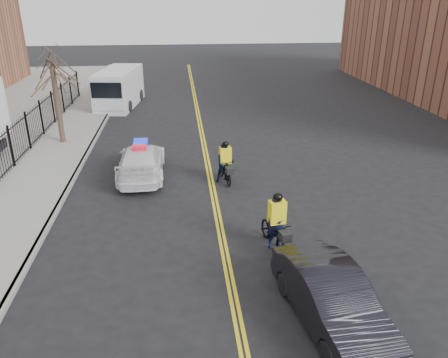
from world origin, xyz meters
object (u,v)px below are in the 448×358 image
dark_sedan (332,300)px  cyclist_far (225,166)px  cyclist_near (276,229)px  police_cruiser (141,161)px  cargo_van (119,89)px

dark_sedan → cyclist_far: bearing=91.4°
dark_sedan → cyclist_near: cyclist_near is taller
police_cruiser → dark_sedan: bearing=117.2°
police_cruiser → cyclist_near: size_ratio=2.34×
cyclist_far → police_cruiser: bearing=154.5°
cargo_van → dark_sedan: bearing=-63.6°
dark_sedan → cyclist_far: size_ratio=2.33×
cyclist_near → cargo_van: bearing=99.8°
police_cruiser → dark_sedan: police_cruiser is taller
dark_sedan → cargo_van: cargo_van is taller
cyclist_near → cyclist_far: 5.61m
cyclist_near → police_cruiser: bearing=115.5°
cargo_van → cyclist_near: cargo_van is taller
police_cruiser → cargo_van: (-2.51, 13.48, 0.55)m
cargo_van → cyclist_near: size_ratio=3.09×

